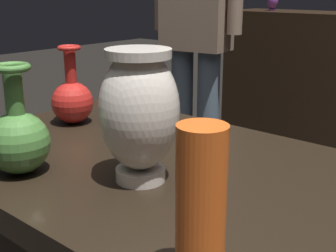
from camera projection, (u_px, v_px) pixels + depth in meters
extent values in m
cube|color=black|center=(194.00, 186.00, 0.89)|extent=(1.20, 0.64, 0.05)
cylinder|color=silver|center=(141.00, 174.00, 0.85)|extent=(0.09, 0.09, 0.02)
ellipsoid|color=silver|center=(139.00, 111.00, 0.81)|extent=(0.15, 0.15, 0.22)
cylinder|color=silver|center=(138.00, 53.00, 0.78)|extent=(0.12, 0.12, 0.02)
cylinder|color=#E55B1E|center=(201.00, 201.00, 0.53)|extent=(0.06, 0.06, 0.18)
sphere|color=red|center=(72.00, 103.00, 1.19)|extent=(0.11, 0.11, 0.11)
cylinder|color=red|center=(70.00, 67.00, 1.17)|extent=(0.03, 0.03, 0.10)
torus|color=red|center=(69.00, 48.00, 1.15)|extent=(0.06, 0.06, 0.01)
sphere|color=#477A38|center=(19.00, 143.00, 0.87)|extent=(0.12, 0.12, 0.12)
cylinder|color=#477A38|center=(14.00, 93.00, 0.84)|extent=(0.03, 0.03, 0.09)
torus|color=#477A38|center=(11.00, 68.00, 0.83)|extent=(0.07, 0.07, 0.01)
cylinder|color=#7A388E|center=(272.00, 10.00, 3.04)|extent=(0.04, 0.04, 0.01)
ellipsoid|color=#7A388E|center=(273.00, 1.00, 3.02)|extent=(0.07, 0.07, 0.11)
cylinder|color=slate|center=(207.00, 135.00, 2.32)|extent=(0.11, 0.11, 0.85)
cylinder|color=slate|center=(182.00, 130.00, 2.40)|extent=(0.11, 0.11, 0.85)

